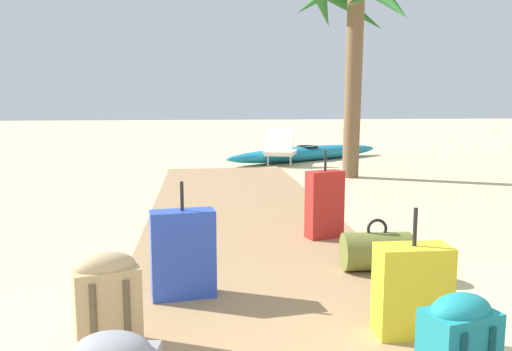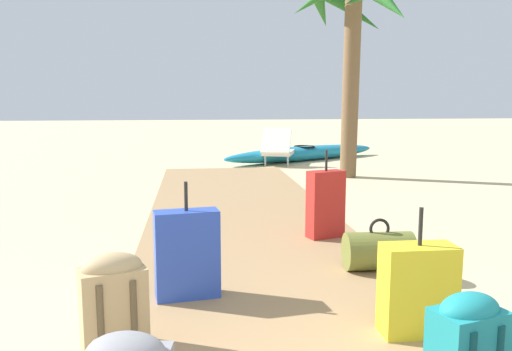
% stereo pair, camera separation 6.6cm
% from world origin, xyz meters
% --- Properties ---
extents(ground_plane, '(60.00, 60.00, 0.00)m').
position_xyz_m(ground_plane, '(0.00, 3.74, 0.00)').
color(ground_plane, '#CCB789').
extents(boardwalk, '(2.16, 9.36, 0.08)m').
position_xyz_m(boardwalk, '(0.00, 4.68, 0.04)').
color(boardwalk, '#9E7A51').
rests_on(boardwalk, ground).
extents(suitcase_yellow, '(0.42, 0.22, 0.74)m').
position_xyz_m(suitcase_yellow, '(0.71, 2.00, 0.34)').
color(suitcase_yellow, gold).
rests_on(suitcase_yellow, boardwalk).
extents(backpack_tan, '(0.39, 0.30, 0.54)m').
position_xyz_m(backpack_tan, '(-0.99, 1.98, 0.37)').
color(backpack_tan, tan).
rests_on(backpack_tan, boardwalk).
extents(duffel_bag_olive, '(0.54, 0.32, 0.41)m').
position_xyz_m(duffel_bag_olive, '(0.89, 3.13, 0.23)').
color(duffel_bag_olive, olive).
rests_on(duffel_bag_olive, boardwalk).
extents(suitcase_blue, '(0.45, 0.24, 0.80)m').
position_xyz_m(suitcase_blue, '(-0.61, 2.72, 0.38)').
color(suitcase_blue, '#2847B7').
rests_on(suitcase_blue, boardwalk).
extents(suitcase_red, '(0.38, 0.27, 0.85)m').
position_xyz_m(suitcase_red, '(0.71, 4.14, 0.41)').
color(suitcase_red, red).
rests_on(suitcase_red, boardwalk).
extents(backpack_teal, '(0.35, 0.29, 0.51)m').
position_xyz_m(backpack_teal, '(0.64, 1.31, 0.35)').
color(backpack_teal, '#197A7F').
rests_on(backpack_teal, boardwalk).
extents(palm_tree_far_right, '(2.16, 2.16, 3.63)m').
position_xyz_m(palm_tree_far_right, '(2.20, 8.43, 2.74)').
color(palm_tree_far_right, brown).
rests_on(palm_tree_far_right, ground).
extents(lounge_chair, '(1.03, 1.64, 0.80)m').
position_xyz_m(lounge_chair, '(1.30, 10.52, 0.33)').
color(lounge_chair, white).
rests_on(lounge_chair, ground).
extents(kayak, '(4.11, 2.65, 0.34)m').
position_xyz_m(kayak, '(1.97, 11.08, 0.17)').
color(kayak, teal).
rests_on(kayak, ground).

